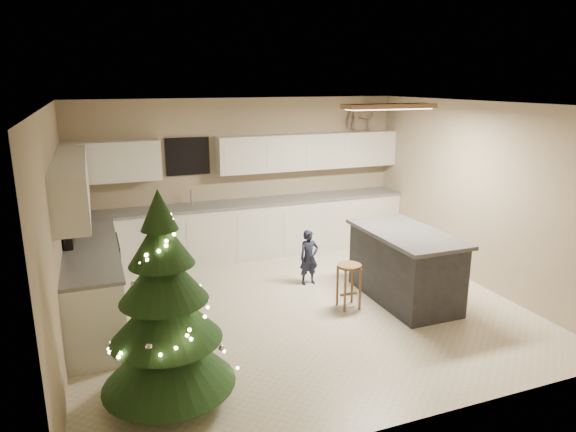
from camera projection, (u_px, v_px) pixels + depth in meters
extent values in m
plane|color=beige|center=(298.00, 308.00, 6.69)|extent=(5.50, 5.50, 0.00)
cube|color=tan|center=(242.00, 177.00, 8.61)|extent=(5.50, 0.02, 2.60)
cube|color=tan|center=(416.00, 283.00, 4.10)|extent=(5.50, 0.02, 2.60)
cube|color=tan|center=(57.00, 234.00, 5.40)|extent=(0.02, 5.00, 2.60)
cube|color=tan|center=(476.00, 194.00, 7.31)|extent=(0.02, 5.00, 2.60)
cube|color=silver|center=(299.00, 104.00, 6.02)|extent=(5.50, 5.00, 0.02)
cube|color=brown|center=(389.00, 106.00, 6.58)|extent=(1.25, 0.32, 0.06)
cube|color=white|center=(389.00, 109.00, 6.59)|extent=(1.15, 0.24, 0.02)
cube|color=silver|center=(248.00, 230.00, 8.56)|extent=(5.48, 0.60, 0.90)
cube|color=silver|center=(94.00, 285.00, 6.26)|extent=(0.60, 2.60, 0.90)
cube|color=slate|center=(248.00, 203.00, 8.43)|extent=(5.48, 0.62, 0.04)
cube|color=slate|center=(91.00, 248.00, 6.14)|extent=(0.62, 2.60, 0.04)
cube|color=silver|center=(112.00, 161.00, 7.64)|extent=(1.40, 0.35, 0.60)
cube|color=silver|center=(309.00, 151.00, 8.75)|extent=(3.20, 0.35, 0.60)
cube|color=silver|center=(72.00, 183.00, 6.01)|extent=(0.35, 2.60, 0.60)
cube|color=black|center=(188.00, 156.00, 8.17)|extent=(0.70, 0.04, 0.60)
cube|color=#99999E|center=(193.00, 209.00, 8.13)|extent=(0.55, 0.40, 0.06)
cylinder|color=#99999E|center=(191.00, 198.00, 8.18)|extent=(0.03, 0.03, 0.24)
cube|color=black|center=(95.00, 276.00, 6.54)|extent=(0.64, 0.75, 0.90)
cube|color=black|center=(69.00, 233.00, 6.30)|extent=(0.10, 0.75, 0.30)
cube|color=black|center=(404.00, 267.00, 6.85)|extent=(0.80, 1.60, 0.90)
cube|color=#39393A|center=(406.00, 233.00, 6.73)|extent=(0.90, 1.70, 0.05)
cylinder|color=brown|center=(349.00, 266.00, 6.56)|extent=(0.31, 0.31, 0.04)
cylinder|color=brown|center=(345.00, 292.00, 6.50)|extent=(0.03, 0.03, 0.55)
cylinder|color=brown|center=(360.00, 289.00, 6.58)|extent=(0.03, 0.03, 0.55)
cylinder|color=brown|center=(337.00, 285.00, 6.70)|extent=(0.03, 0.03, 0.55)
cylinder|color=brown|center=(352.00, 283.00, 6.77)|extent=(0.03, 0.03, 0.55)
cube|color=brown|center=(348.00, 294.00, 6.66)|extent=(0.24, 0.03, 0.03)
cylinder|color=#3F2816|center=(170.00, 387.00, 4.72)|extent=(0.11, 0.11, 0.27)
cone|color=#1F371A|center=(168.00, 352.00, 4.63)|extent=(1.21, 1.21, 0.62)
cone|color=#1F371A|center=(165.00, 312.00, 4.53)|extent=(0.99, 0.99, 0.53)
cone|color=#1F371A|center=(163.00, 274.00, 4.44)|extent=(0.78, 0.78, 0.49)
cone|color=#1F371A|center=(160.00, 240.00, 4.36)|extent=(0.57, 0.57, 0.44)
cone|color=#1F371A|center=(158.00, 209.00, 4.29)|extent=(0.32, 0.32, 0.36)
sphere|color=#FFD88C|center=(236.00, 365.00, 4.92)|extent=(0.03, 0.03, 0.03)
sphere|color=#FFD88C|center=(227.00, 354.00, 5.06)|extent=(0.03, 0.03, 0.03)
sphere|color=#FFD88C|center=(215.00, 344.00, 5.16)|extent=(0.03, 0.03, 0.03)
sphere|color=#FFD88C|center=(199.00, 338.00, 5.22)|extent=(0.03, 0.03, 0.03)
sphere|color=#FFD88C|center=(182.00, 334.00, 5.22)|extent=(0.03, 0.03, 0.03)
sphere|color=#FFD88C|center=(165.00, 332.00, 5.18)|extent=(0.03, 0.03, 0.03)
sphere|color=#FFD88C|center=(148.00, 333.00, 5.09)|extent=(0.03, 0.03, 0.03)
sphere|color=#FFD88C|center=(133.00, 336.00, 4.97)|extent=(0.03, 0.03, 0.03)
sphere|color=#FFD88C|center=(121.00, 339.00, 4.82)|extent=(0.03, 0.03, 0.03)
sphere|color=#FFD88C|center=(112.00, 344.00, 4.66)|extent=(0.03, 0.03, 0.03)
sphere|color=#FFD88C|center=(108.00, 349.00, 4.51)|extent=(0.03, 0.03, 0.03)
sphere|color=#FFD88C|center=(110.00, 353.00, 4.37)|extent=(0.03, 0.03, 0.03)
sphere|color=#FFD88C|center=(117.00, 356.00, 4.25)|extent=(0.03, 0.03, 0.03)
sphere|color=#FFD88C|center=(129.00, 357.00, 4.17)|extent=(0.03, 0.03, 0.03)
sphere|color=#FFD88C|center=(144.00, 355.00, 4.13)|extent=(0.03, 0.03, 0.03)
sphere|color=#FFD88C|center=(160.00, 350.00, 4.13)|extent=(0.03, 0.03, 0.03)
sphere|color=#FFD88C|center=(176.00, 343.00, 4.17)|extent=(0.03, 0.03, 0.03)
sphere|color=#FFD88C|center=(190.00, 335.00, 4.24)|extent=(0.03, 0.03, 0.03)
sphere|color=#FFD88C|center=(200.00, 325.00, 4.33)|extent=(0.03, 0.03, 0.03)
sphere|color=#FFD88C|center=(207.00, 315.00, 4.43)|extent=(0.03, 0.03, 0.03)
sphere|color=#FFD88C|center=(208.00, 306.00, 4.53)|extent=(0.03, 0.03, 0.03)
sphere|color=#FFD88C|center=(206.00, 297.00, 4.62)|extent=(0.03, 0.03, 0.03)
sphere|color=#FFD88C|center=(201.00, 289.00, 4.70)|extent=(0.03, 0.03, 0.03)
sphere|color=#FFD88C|center=(193.00, 283.00, 4.75)|extent=(0.03, 0.03, 0.03)
sphere|color=#FFD88C|center=(183.00, 278.00, 4.78)|extent=(0.03, 0.03, 0.03)
sphere|color=#FFD88C|center=(173.00, 274.00, 4.78)|extent=(0.03, 0.03, 0.03)
sphere|color=#FFD88C|center=(162.00, 271.00, 4.74)|extent=(0.03, 0.03, 0.03)
sphere|color=#FFD88C|center=(153.00, 269.00, 4.69)|extent=(0.03, 0.03, 0.03)
sphere|color=#FFD88C|center=(144.00, 268.00, 4.62)|extent=(0.03, 0.03, 0.03)
sphere|color=#FFD88C|center=(138.00, 267.00, 4.54)|extent=(0.03, 0.03, 0.03)
sphere|color=#FFD88C|center=(134.00, 267.00, 4.45)|extent=(0.03, 0.03, 0.03)
sphere|color=#FFD88C|center=(133.00, 266.00, 4.37)|extent=(0.03, 0.03, 0.03)
sphere|color=#FFD88C|center=(134.00, 264.00, 4.30)|extent=(0.03, 0.03, 0.03)
sphere|color=#FFD88C|center=(138.00, 262.00, 4.25)|extent=(0.03, 0.03, 0.03)
sphere|color=#FFD88C|center=(144.00, 259.00, 4.21)|extent=(0.03, 0.03, 0.03)
sphere|color=#FFD88C|center=(151.00, 256.00, 4.19)|extent=(0.03, 0.03, 0.03)
sphere|color=#FFD88C|center=(158.00, 251.00, 4.19)|extent=(0.03, 0.03, 0.03)
sphere|color=#FFD88C|center=(164.00, 246.00, 4.21)|extent=(0.03, 0.03, 0.03)
sphere|color=#FFD88C|center=(169.00, 240.00, 4.23)|extent=(0.03, 0.03, 0.03)
sphere|color=#FFD88C|center=(172.00, 235.00, 4.26)|extent=(0.03, 0.03, 0.03)
sphere|color=#FFD88C|center=(174.00, 229.00, 4.29)|extent=(0.03, 0.03, 0.03)
sphere|color=#FFD88C|center=(174.00, 224.00, 4.32)|extent=(0.03, 0.03, 0.03)
sphere|color=#FFD88C|center=(172.00, 219.00, 4.34)|extent=(0.03, 0.03, 0.03)
sphere|color=#FFD88C|center=(170.00, 214.00, 4.36)|extent=(0.03, 0.03, 0.03)
sphere|color=#FFD88C|center=(166.00, 210.00, 4.36)|extent=(0.03, 0.03, 0.03)
sphere|color=#FFD88C|center=(163.00, 206.00, 4.35)|extent=(0.03, 0.03, 0.03)
sphere|color=#FFD88C|center=(160.00, 202.00, 4.33)|extent=(0.03, 0.03, 0.03)
sphere|color=silver|center=(226.00, 354.00, 4.85)|extent=(0.06, 0.06, 0.06)
sphere|color=silver|center=(133.00, 331.00, 4.85)|extent=(0.06, 0.06, 0.06)
sphere|color=silver|center=(158.00, 346.00, 4.18)|extent=(0.06, 0.06, 0.06)
sphere|color=silver|center=(197.00, 294.00, 4.70)|extent=(0.06, 0.06, 0.06)
sphere|color=silver|center=(138.00, 280.00, 4.52)|extent=(0.06, 0.06, 0.06)
sphere|color=silver|center=(165.00, 268.00, 4.25)|extent=(0.06, 0.06, 0.06)
sphere|color=silver|center=(170.00, 235.00, 4.44)|extent=(0.06, 0.06, 0.06)
sphere|color=silver|center=(155.00, 216.00, 4.30)|extent=(0.06, 0.06, 0.06)
imported|color=black|center=(309.00, 257.00, 7.38)|extent=(0.30, 0.21, 0.81)
cube|color=brown|center=(364.00, 131.00, 9.00)|extent=(0.23, 0.02, 0.02)
cube|color=brown|center=(362.00, 131.00, 9.06)|extent=(0.23, 0.02, 0.02)
imported|color=#C0A88E|center=(364.00, 116.00, 8.97)|extent=(0.60, 0.31, 0.49)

